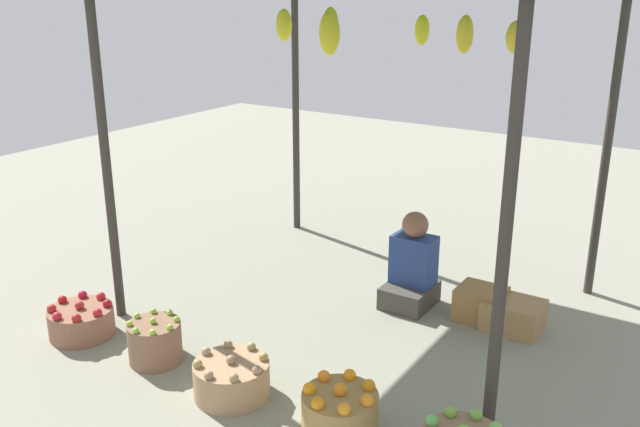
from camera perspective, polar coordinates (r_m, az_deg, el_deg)
name	(u,v)px	position (r m, az deg, el deg)	size (l,w,h in m)	color
ground_plane	(362,303)	(5.69, 3.52, -7.37)	(14.00, 14.00, 0.00)	gray
market_stall_structure	(369,6)	(5.13, 4.07, 16.73)	(3.28, 2.72, 2.51)	#38332D
vendor_person	(412,270)	(5.59, 7.61, -4.63)	(0.36, 0.44, 0.78)	#433F39
basket_red_apples	(81,321)	(5.44, -19.10, -8.37)	(0.47, 0.47, 0.27)	#8C5E47
basket_limes	(155,341)	(4.94, -13.47, -10.24)	(0.37, 0.37, 0.32)	#845F46
basket_potatoes	(232,378)	(4.50, -7.30, -13.35)	(0.48, 0.48, 0.28)	tan
basket_oranges	(340,413)	(4.12, 1.65, -16.13)	(0.44, 0.44, 0.33)	#9A7D46
wooden_crate_near_vendor	(481,304)	(5.51, 13.12, -7.27)	(0.35, 0.31, 0.26)	olive
wooden_crate_stacked_rear	(513,315)	(5.43, 15.64, -8.07)	(0.42, 0.35, 0.23)	#A07A4D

